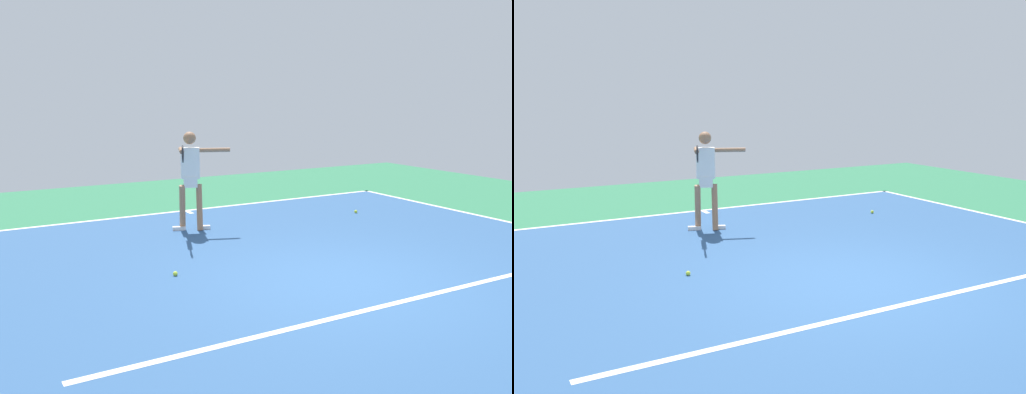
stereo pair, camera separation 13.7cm
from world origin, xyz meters
The scene contains 8 objects.
ground_plane centered at (0.00, 0.00, 0.00)m, with size 20.09×20.09×0.00m, color #2D754C.
court_surface centered at (0.00, 0.00, 0.00)m, with size 10.40×11.14×0.00m, color #2D5484.
court_line_baseline_near centered at (0.00, -5.52, 0.00)m, with size 10.40×0.10×0.01m, color white.
court_line_service centered at (0.00, 0.93, 0.00)m, with size 7.80×0.10×0.01m, color white.
court_line_centre_mark centered at (0.00, -5.32, 0.00)m, with size 0.10×0.30×0.01m, color white.
tennis_player centered at (0.61, -3.79, 1.08)m, with size 1.25×1.15×1.85m.
tennis_ball_near_service_line centered at (-3.07, -3.47, 0.03)m, with size 0.07×0.07×0.07m, color #CCE033.
tennis_ball_by_baseline centered at (1.90, -1.40, 0.03)m, with size 0.07×0.07×0.07m, color #C6E53D.
Camera 2 is at (4.60, 5.82, 2.51)m, focal length 39.68 mm.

